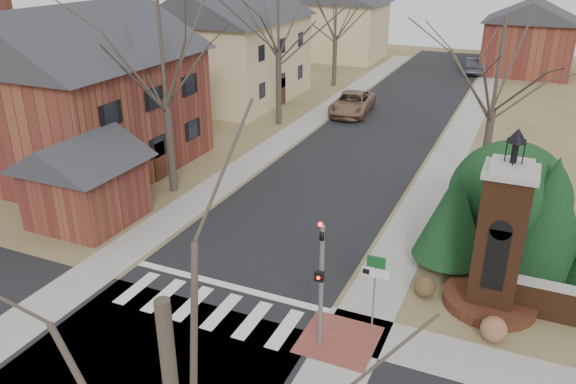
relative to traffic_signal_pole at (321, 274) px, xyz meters
The scene contains 27 objects.
ground 5.05m from the traffic_signal_pole, behind, with size 120.00×120.00×0.00m, color brown.
main_street 22.01m from the traffic_signal_pole, 101.35° to the left, with size 8.00×70.00×0.01m, color black.
cross_street 6.16m from the traffic_signal_pole, 140.28° to the right, with size 120.00×8.00×0.01m, color black.
crosswalk_zone 5.02m from the traffic_signal_pole, behind, with size 8.00×2.20×0.02m, color silver.
stop_bar 5.30m from the traffic_signal_pole, 158.11° to the left, with size 8.00×0.35×0.02m, color silver.
sidewalk_right_main 21.60m from the traffic_signal_pole, 87.59° to the left, with size 2.00×60.00×0.02m, color gray.
sidewalk_left 23.58m from the traffic_signal_pole, 113.91° to the left, with size 2.00×60.00×0.02m, color gray.
curb_apron 2.66m from the traffic_signal_pole, 40.52° to the left, with size 2.40×2.40×0.02m, color brown.
traffic_signal_pole is the anchor object (origin of this frame).
sign_post 2.02m from the traffic_signal_pole, 47.57° to the left, with size 0.90×0.07×2.75m.
brick_gate_monument 6.47m from the traffic_signal_pole, 43.24° to the left, with size 3.20×3.20×6.47m.
house_brick_left 19.81m from the traffic_signal_pole, 151.43° to the left, with size 9.80×11.80×9.42m.
house_stucco_left 31.92m from the traffic_signal_pole, 123.97° to the left, with size 9.80×12.80×9.28m.
garage_left 13.40m from the traffic_signal_pole, 163.01° to the left, with size 4.80×4.80×4.29m.
house_distant_left 50.18m from the traffic_signal_pole, 108.98° to the left, with size 10.80×8.80×8.53m.
house_distant_right 47.58m from the traffic_signal_pole, 85.55° to the left, with size 8.80×8.80×7.30m.
evergreen_near 7.06m from the traffic_signal_pole, 65.72° to the left, with size 2.80×2.80×4.10m.
evergreen_mid 9.83m from the traffic_signal_pole, 50.89° to the left, with size 3.40×3.40×4.70m.
evergreen_mass 10.09m from the traffic_signal_pole, 62.23° to the left, with size 4.80×4.80×4.80m, color black.
bare_tree_0 14.99m from the traffic_signal_pole, 143.29° to the left, with size 8.05×8.05×11.15m.
bare_tree_1 24.83m from the traffic_signal_pole, 117.81° to the left, with size 8.40×8.40×11.64m.
bare_tree_2 36.66m from the traffic_signal_pole, 108.92° to the left, with size 7.35×7.35×10.19m.
bare_tree_3 16.28m from the traffic_signal_pole, 78.28° to the left, with size 7.00×7.00×9.70m.
pickup_truck 27.12m from the traffic_signal_pole, 105.79° to the left, with size 2.66×5.77×1.60m, color #825E47.
distant_car 45.04m from the traffic_signal_pole, 91.15° to the left, with size 1.62×4.63×1.53m, color #323339.
dry_shrub_left 5.22m from the traffic_signal_pole, 58.17° to the left, with size 0.81×0.81×0.81m, color #503E24.
dry_shrub_right 5.97m from the traffic_signal_pole, 25.90° to the left, with size 0.84×0.84×0.84m, color brown.
Camera 1 is at (9.22, -12.98, 11.59)m, focal length 35.00 mm.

